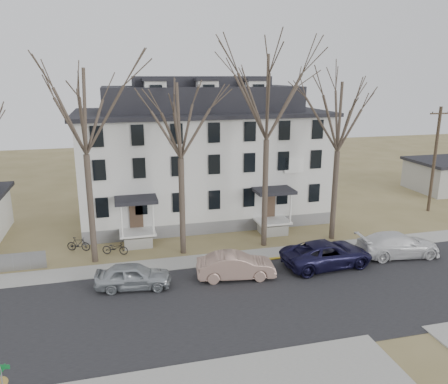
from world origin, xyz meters
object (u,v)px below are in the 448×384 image
object	(u,v)px
tree_mid_left	(180,115)
tree_mid_right	(340,112)
car_white	(398,245)
street_sign	(3,384)
utility_pole_far	(435,159)
bicycle_right	(79,245)
car_navy	(327,254)
tree_far_left	(82,105)
boarding_house	(201,156)
car_tan	(236,266)
bicycle_left	(115,248)
car_silver	(133,276)
tree_center	(268,91)

from	to	relation	value
tree_mid_left	tree_mid_right	xyz separation A→B (m)	(11.50, 0.00, 0.00)
car_white	street_sign	distance (m)	24.82
utility_pole_far	bicycle_right	world-z (taller)	utility_pole_far
tree_mid_left	car_navy	bearing A→B (deg)	-27.35
tree_far_left	car_white	distance (m)	22.78
boarding_house	car_white	bearing A→B (deg)	-47.77
tree_mid_right	boarding_house	bearing A→B (deg)	136.19
tree_far_left	car_navy	size ratio (longest dim) A/B	2.29
tree_far_left	tree_mid_right	size ratio (longest dim) A/B	1.08
tree_mid_left	street_sign	distance (m)	18.19
car_tan	car_navy	world-z (taller)	car_navy
boarding_house	street_sign	size ratio (longest dim) A/B	8.68
boarding_house	bicycle_right	xyz separation A→B (m)	(-10.16, -6.08, -4.87)
bicycle_left	bicycle_right	xyz separation A→B (m)	(-2.51, 1.30, 0.03)
utility_pole_far	car_white	size ratio (longest dim) A/B	1.67
tree_mid_left	utility_pole_far	distance (m)	24.33
utility_pole_far	car_white	distance (m)	13.17
car_white	street_sign	xyz separation A→B (m)	(-22.85, -9.65, 0.79)
car_silver	car_navy	bearing A→B (deg)	-82.31
car_tan	street_sign	distance (m)	14.40
car_tan	car_white	size ratio (longest dim) A/B	0.84
car_silver	car_tan	xyz separation A→B (m)	(6.17, -0.21, 0.04)
utility_pole_far	bicycle_right	distance (m)	31.05
car_navy	street_sign	world-z (taller)	street_sign
car_white	bicycle_right	xyz separation A→B (m)	(-21.42, 6.32, -0.32)
tree_center	boarding_house	bearing A→B (deg)	110.20
tree_mid_right	bicycle_right	size ratio (longest dim) A/B	7.58
street_sign	tree_far_left	bearing A→B (deg)	92.69
car_tan	car_navy	size ratio (longest dim) A/B	0.80
boarding_house	tree_mid_left	distance (m)	9.66
car_tan	car_white	world-z (taller)	car_white
utility_pole_far	bicycle_left	bearing A→B (deg)	-173.05
car_tan	street_sign	bearing A→B (deg)	136.95
car_white	car_navy	bearing A→B (deg)	98.40
tree_center	car_navy	world-z (taller)	tree_center
tree_mid_left	tree_center	size ratio (longest dim) A/B	0.87
tree_far_left	utility_pole_far	world-z (taller)	tree_far_left
tree_center	car_tan	world-z (taller)	tree_center
car_silver	car_tan	bearing A→B (deg)	-84.39
bicycle_right	car_silver	bearing A→B (deg)	-133.91
tree_mid_right	tree_mid_left	bearing A→B (deg)	180.00
utility_pole_far	car_navy	size ratio (longest dim) A/B	1.59
utility_pole_far	car_silver	world-z (taller)	utility_pole_far
boarding_house	tree_mid_right	size ratio (longest dim) A/B	1.63
tree_far_left	tree_mid_left	size ratio (longest dim) A/B	1.08
tree_mid_right	utility_pole_far	distance (m)	13.55
tree_far_left	bicycle_right	bearing A→B (deg)	119.25
tree_center	bicycle_right	world-z (taller)	tree_center
tree_mid_left	car_navy	xyz separation A→B (m)	(8.76, -4.53, -8.77)
boarding_house	tree_mid_left	bearing A→B (deg)	-110.20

